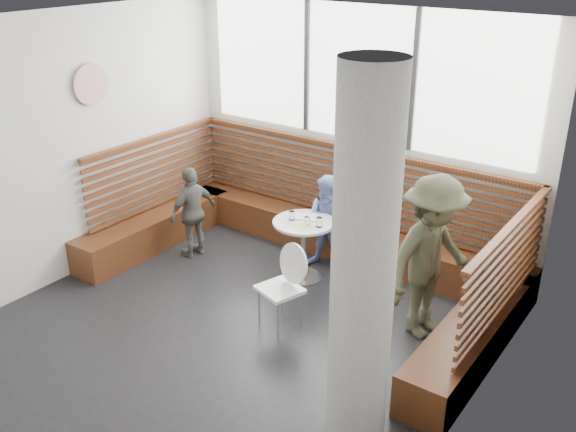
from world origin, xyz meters
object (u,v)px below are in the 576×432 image
Objects in this scene: cafe_chair at (284,279)px; child_back at (329,224)px; adult_man at (431,258)px; concrete_column at (363,269)px; child_left at (193,212)px; cafe_table at (304,238)px.

child_back is at bearing 119.33° from cafe_chair.
concrete_column is at bearing -158.95° from adult_man.
child_left is at bearing 178.41° from cafe_chair.
adult_man is 1.46× the size of child_left.
cafe_table is 0.43× the size of adult_man.
child_left is at bearing 153.78° from concrete_column.
adult_man is at bearing -7.25° from cafe_table.
child_left is at bearing -169.18° from cafe_table.
child_left is (-3.29, -0.08, -0.28)m from adult_man.
child_back is at bearing 84.84° from adult_man.
child_back is at bearing 74.23° from cafe_table.
child_back is at bearing 120.42° from child_left.
cafe_chair is 0.77× the size of child_left.
adult_man is at bearing 95.46° from concrete_column.
child_left is at bearing -165.93° from child_back.
child_back is (-1.79, 2.39, -0.98)m from concrete_column.
cafe_table is at bearing -114.23° from child_back.
concrete_column reaches higher than adult_man.
cafe_table is at bearing 98.34° from adult_man.
adult_man is (1.73, -0.22, 0.34)m from cafe_table.
child_left is (-3.46, 1.70, -0.99)m from concrete_column.
cafe_chair is 0.75× the size of child_back.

